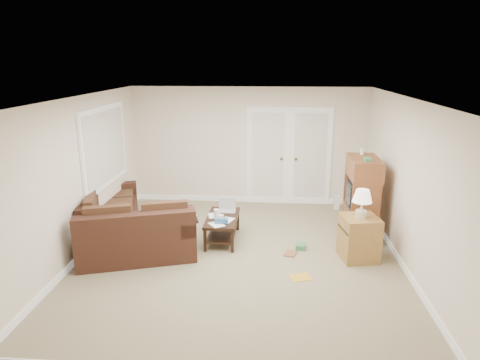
# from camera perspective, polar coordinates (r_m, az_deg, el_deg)

# --- Properties ---
(floor) EXTENTS (5.50, 5.50, 0.00)m
(floor) POSITION_cam_1_polar(r_m,az_deg,el_deg) (6.96, -0.11, -10.08)
(floor) COLOR gray
(floor) RESTS_ON ground
(ceiling) EXTENTS (5.00, 5.50, 0.02)m
(ceiling) POSITION_cam_1_polar(r_m,az_deg,el_deg) (6.29, -0.12, 10.89)
(ceiling) COLOR silver
(ceiling) RESTS_ON wall_back
(wall_left) EXTENTS (0.02, 5.50, 2.50)m
(wall_left) POSITION_cam_1_polar(r_m,az_deg,el_deg) (7.15, -20.53, 0.28)
(wall_left) COLOR white
(wall_left) RESTS_ON floor
(wall_right) EXTENTS (0.02, 5.50, 2.50)m
(wall_right) POSITION_cam_1_polar(r_m,az_deg,el_deg) (6.80, 21.39, -0.55)
(wall_right) COLOR white
(wall_right) RESTS_ON floor
(wall_back) EXTENTS (5.00, 0.02, 2.50)m
(wall_back) POSITION_cam_1_polar(r_m,az_deg,el_deg) (9.18, 1.20, 4.55)
(wall_back) COLOR white
(wall_back) RESTS_ON floor
(wall_front) EXTENTS (5.00, 0.02, 2.50)m
(wall_front) POSITION_cam_1_polar(r_m,az_deg,el_deg) (3.95, -3.22, -11.06)
(wall_front) COLOR white
(wall_front) RESTS_ON floor
(baseboards) EXTENTS (5.00, 5.50, 0.10)m
(baseboards) POSITION_cam_1_polar(r_m,az_deg,el_deg) (6.94, -0.11, -9.71)
(baseboards) COLOR white
(baseboards) RESTS_ON floor
(french_doors) EXTENTS (1.80, 0.05, 2.13)m
(french_doors) POSITION_cam_1_polar(r_m,az_deg,el_deg) (9.19, 6.49, 3.09)
(french_doors) COLOR white
(french_doors) RESTS_ON floor
(window_left) EXTENTS (0.05, 1.92, 1.42)m
(window_left) POSITION_cam_1_polar(r_m,az_deg,el_deg) (7.96, -17.56, 4.28)
(window_left) COLOR white
(window_left) RESTS_ON wall_left
(sectional_sofa) EXTENTS (2.54, 2.87, 0.84)m
(sectional_sofa) POSITION_cam_1_polar(r_m,az_deg,el_deg) (7.60, -15.53, -5.69)
(sectional_sofa) COLOR #3D2117
(sectional_sofa) RESTS_ON floor
(coffee_table) EXTENTS (0.54, 1.05, 0.71)m
(coffee_table) POSITION_cam_1_polar(r_m,az_deg,el_deg) (7.46, -2.32, -6.29)
(coffee_table) COLOR black
(coffee_table) RESTS_ON floor
(tv_armoire) EXTENTS (0.49, 0.89, 1.53)m
(tv_armoire) POSITION_cam_1_polar(r_m,az_deg,el_deg) (7.75, 15.90, -2.23)
(tv_armoire) COLOR brown
(tv_armoire) RESTS_ON floor
(side_cabinet) EXTENTS (0.62, 0.62, 1.14)m
(side_cabinet) POSITION_cam_1_polar(r_m,az_deg,el_deg) (6.97, 15.62, -6.99)
(side_cabinet) COLOR #A0753A
(side_cabinet) RESTS_ON floor
(space_heater) EXTENTS (0.13, 0.11, 0.29)m
(space_heater) POSITION_cam_1_polar(r_m,az_deg,el_deg) (9.21, 12.77, -2.93)
(space_heater) COLOR white
(space_heater) RESTS_ON floor
(floor_magazine) EXTENTS (0.35, 0.31, 0.01)m
(floor_magazine) POSITION_cam_1_polar(r_m,az_deg,el_deg) (6.39, 8.07, -12.73)
(floor_magazine) COLOR gold
(floor_magazine) RESTS_ON floor
(floor_greenbox) EXTENTS (0.18, 0.22, 0.08)m
(floor_greenbox) POSITION_cam_1_polar(r_m,az_deg,el_deg) (7.27, 8.09, -8.73)
(floor_greenbox) COLOR #3B834A
(floor_greenbox) RESTS_ON floor
(floor_book) EXTENTS (0.24, 0.29, 0.02)m
(floor_book) POSITION_cam_1_polar(r_m,az_deg,el_deg) (7.08, 6.02, -9.60)
(floor_book) COLOR brown
(floor_book) RESTS_ON floor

